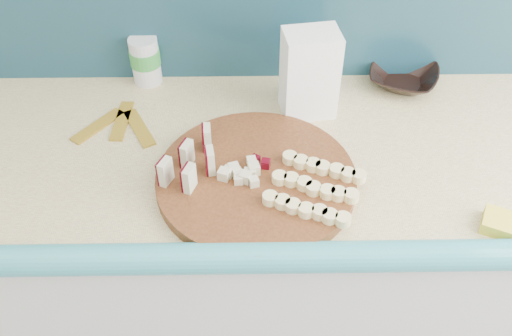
{
  "coord_description": "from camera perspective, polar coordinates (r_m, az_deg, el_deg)",
  "views": [
    {
      "loc": [
        0.13,
        0.56,
        1.76
      ],
      "look_at": [
        0.14,
        1.39,
        0.96
      ],
      "focal_mm": 40.0,
      "sensor_mm": 36.0,
      "label": 1
    }
  ],
  "objects": [
    {
      "name": "brown_bowl",
      "position": [
        1.49,
        14.52,
        8.79
      ],
      "size": [
        0.22,
        0.22,
        0.04
      ],
      "primitive_type": "imported",
      "rotation": [
        0.0,
        0.0,
        -0.4
      ],
      "color": "black",
      "rests_on": "kitchen_counter"
    },
    {
      "name": "kitchen_counter",
      "position": [
        1.6,
        -1.47,
        -10.15
      ],
      "size": [
        2.2,
        0.63,
        0.91
      ],
      "color": "silver",
      "rests_on": "ground"
    },
    {
      "name": "flour_bag",
      "position": [
        1.31,
        5.37,
        9.36
      ],
      "size": [
        0.13,
        0.1,
        0.21
      ],
      "primitive_type": "cube",
      "rotation": [
        0.0,
        0.0,
        0.15
      ],
      "color": "white",
      "rests_on": "kitchen_counter"
    },
    {
      "name": "banana_peel",
      "position": [
        1.36,
        -13.48,
        4.22
      ],
      "size": [
        0.2,
        0.17,
        0.01
      ],
      "rotation": [
        0.0,
        0.0,
        -0.22
      ],
      "color": "#B08921",
      "rests_on": "kitchen_counter"
    },
    {
      "name": "cutting_board",
      "position": [
        1.18,
        0.0,
        -1.15
      ],
      "size": [
        0.54,
        0.54,
        0.03
      ],
      "primitive_type": "cylinder",
      "rotation": [
        0.0,
        0.0,
        -0.38
      ],
      "color": "#421F0E",
      "rests_on": "kitchen_counter"
    },
    {
      "name": "banana_slices",
      "position": [
        1.13,
        5.94,
        -1.98
      ],
      "size": [
        0.21,
        0.2,
        0.02
      ],
      "color": "#F5E096",
      "rests_on": "cutting_board"
    },
    {
      "name": "apple_wedges",
      "position": [
        1.17,
        -6.46,
        0.81
      ],
      "size": [
        0.12,
        0.16,
        0.06
      ],
      "color": "beige",
      "rests_on": "cutting_board"
    },
    {
      "name": "sponge",
      "position": [
        1.19,
        23.72,
        -5.26
      ],
      "size": [
        0.1,
        0.09,
        0.03
      ],
      "primitive_type": "cube",
      "rotation": [
        0.0,
        0.0,
        -0.45
      ],
      "color": "yellow",
      "rests_on": "kitchen_counter"
    },
    {
      "name": "canister",
      "position": [
        1.45,
        -11.01,
        10.6
      ],
      "size": [
        0.07,
        0.07,
        0.12
      ],
      "rotation": [
        0.0,
        0.0,
        -0.03
      ],
      "color": "silver",
      "rests_on": "kitchen_counter"
    },
    {
      "name": "apple_chunks",
      "position": [
        1.17,
        -1.19,
        -0.01
      ],
      "size": [
        0.07,
        0.07,
        0.02
      ],
      "color": "beige",
      "rests_on": "cutting_board"
    }
  ]
}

